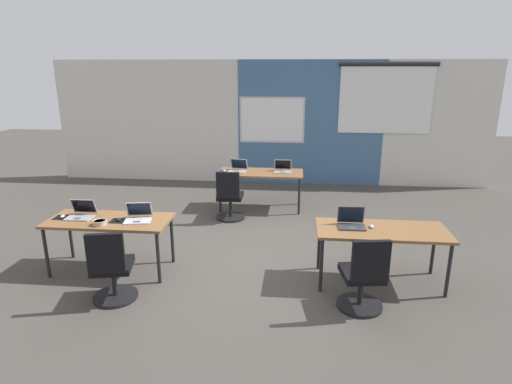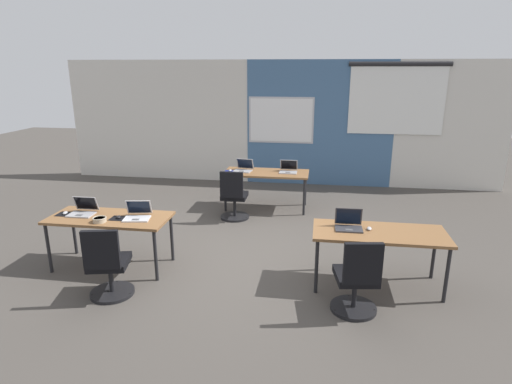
# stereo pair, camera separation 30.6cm
# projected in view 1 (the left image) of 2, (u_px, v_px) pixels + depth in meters

# --- Properties ---
(ground_plane) EXTENTS (24.00, 24.00, 0.00)m
(ground_plane) POSITION_uv_depth(u_px,v_px,m) (247.00, 256.00, 6.14)
(ground_plane) COLOR #47423D
(back_wall_assembly) EXTENTS (10.00, 0.27, 2.80)m
(back_wall_assembly) POSITION_uv_depth(u_px,v_px,m) (271.00, 122.00, 9.73)
(back_wall_assembly) COLOR silver
(back_wall_assembly) RESTS_ON ground
(desk_near_left) EXTENTS (1.60, 0.70, 0.72)m
(desk_near_left) POSITION_uv_depth(u_px,v_px,m) (109.00, 224.00, 5.54)
(desk_near_left) COLOR brown
(desk_near_left) RESTS_ON ground
(desk_near_right) EXTENTS (1.60, 0.70, 0.72)m
(desk_near_right) POSITION_uv_depth(u_px,v_px,m) (382.00, 234.00, 5.21)
(desk_near_right) COLOR brown
(desk_near_right) RESTS_ON ground
(desk_far_center) EXTENTS (1.60, 0.70, 0.72)m
(desk_far_center) POSITION_uv_depth(u_px,v_px,m) (261.00, 175.00, 8.05)
(desk_far_center) COLOR brown
(desk_far_center) RESTS_ON ground
(laptop_near_right_inner) EXTENTS (0.34, 0.27, 0.24)m
(laptop_near_right_inner) POSITION_uv_depth(u_px,v_px,m) (351.00, 223.00, 5.27)
(laptop_near_right_inner) COLOR #333338
(laptop_near_right_inner) RESTS_ON desk_near_right
(mouse_near_right_inner) EXTENTS (0.07, 0.11, 0.03)m
(mouse_near_right_inner) POSITION_uv_depth(u_px,v_px,m) (372.00, 226.00, 5.24)
(mouse_near_right_inner) COLOR #B2B2B7
(mouse_near_right_inner) RESTS_ON desk_near_right
(chair_near_right_inner) EXTENTS (0.52, 0.57, 0.92)m
(chair_near_right_inner) POSITION_uv_depth(u_px,v_px,m) (363.00, 280.00, 4.66)
(chair_near_right_inner) COLOR black
(chair_near_right_inner) RESTS_ON ground
(laptop_far_right) EXTENTS (0.33, 0.32, 0.22)m
(laptop_far_right) POSITION_uv_depth(u_px,v_px,m) (283.00, 169.00, 8.03)
(laptop_far_right) COLOR #9E9EA3
(laptop_far_right) RESTS_ON desk_far_center
(laptop_near_left_end) EXTENTS (0.34, 0.32, 0.22)m
(laptop_near_left_end) POSITION_uv_depth(u_px,v_px,m) (81.00, 214.00, 5.60)
(laptop_near_left_end) COLOR #9E9EA3
(laptop_near_left_end) RESTS_ON desk_near_left
(mousepad_near_left_end) EXTENTS (0.22, 0.19, 0.00)m
(mousepad_near_left_end) POSITION_uv_depth(u_px,v_px,m) (63.00, 218.00, 5.58)
(mousepad_near_left_end) COLOR black
(mousepad_near_left_end) RESTS_ON desk_near_left
(mouse_near_left_end) EXTENTS (0.08, 0.11, 0.03)m
(mouse_near_left_end) POSITION_uv_depth(u_px,v_px,m) (63.00, 216.00, 5.58)
(mouse_near_left_end) COLOR #B2B2B7
(mouse_near_left_end) RESTS_ON mousepad_near_left_end
(laptop_far_left) EXTENTS (0.37, 0.36, 0.22)m
(laptop_far_left) POSITION_uv_depth(u_px,v_px,m) (238.00, 169.00, 8.09)
(laptop_far_left) COLOR #9E9EA3
(laptop_far_left) RESTS_ON desk_far_center
(mousepad_far_left) EXTENTS (0.22, 0.19, 0.00)m
(mousepad_far_left) POSITION_uv_depth(u_px,v_px,m) (225.00, 172.00, 8.04)
(mousepad_far_left) COLOR navy
(mousepad_far_left) RESTS_ON desk_far_center
(mouse_far_left) EXTENTS (0.06, 0.10, 0.03)m
(mouse_far_left) POSITION_uv_depth(u_px,v_px,m) (225.00, 171.00, 8.03)
(mouse_far_left) COLOR #B2B2B7
(mouse_far_left) RESTS_ON mousepad_far_left
(chair_far_left) EXTENTS (0.52, 0.54, 0.92)m
(chair_far_left) POSITION_uv_depth(u_px,v_px,m) (230.00, 200.00, 7.49)
(chair_far_left) COLOR black
(chair_far_left) RESTS_ON ground
(laptop_near_left_inner) EXTENTS (0.38, 0.37, 0.22)m
(laptop_near_left_inner) POSITION_uv_depth(u_px,v_px,m) (138.00, 217.00, 5.48)
(laptop_near_left_inner) COLOR silver
(laptop_near_left_inner) RESTS_ON desk_near_left
(mousepad_near_left_inner) EXTENTS (0.22, 0.19, 0.00)m
(mousepad_near_left_inner) POSITION_uv_depth(u_px,v_px,m) (119.00, 221.00, 5.47)
(mousepad_near_left_inner) COLOR black
(mousepad_near_left_inner) RESTS_ON desk_near_left
(mouse_near_left_inner) EXTENTS (0.09, 0.11, 0.03)m
(mouse_near_left_inner) POSITION_uv_depth(u_px,v_px,m) (119.00, 219.00, 5.46)
(mouse_near_left_inner) COLOR black
(mouse_near_left_inner) RESTS_ON mousepad_near_left_inner
(chair_near_left_inner) EXTENTS (0.52, 0.58, 0.92)m
(chair_near_left_inner) POSITION_uv_depth(u_px,v_px,m) (112.00, 272.00, 4.84)
(chair_near_left_inner) COLOR black
(chair_near_left_inner) RESTS_ON ground
(snack_bowl) EXTENTS (0.18, 0.18, 0.06)m
(snack_bowl) POSITION_uv_depth(u_px,v_px,m) (100.00, 222.00, 5.32)
(snack_bowl) COLOR tan
(snack_bowl) RESTS_ON desk_near_left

